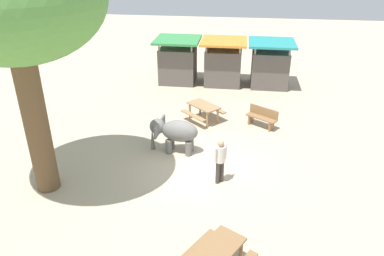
{
  "coord_description": "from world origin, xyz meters",
  "views": [
    {
      "loc": [
        1.34,
        -11.57,
        7.41
      ],
      "look_at": [
        -0.41,
        1.47,
        0.8
      ],
      "focal_mm": 34.96,
      "sensor_mm": 36.0,
      "label": 1
    }
  ],
  "objects_px": {
    "person_handler": "(220,158)",
    "picnic_table_near": "(217,254)",
    "market_stall_green": "(178,63)",
    "elephant": "(175,132)",
    "market_stall_orange": "(223,64)",
    "picnic_table_far": "(204,109)",
    "market_stall_teal": "(270,66)",
    "wooden_bench": "(262,117)"
  },
  "relations": [
    {
      "from": "person_handler",
      "to": "market_stall_orange",
      "type": "distance_m",
      "value": 9.91
    },
    {
      "from": "wooden_bench",
      "to": "market_stall_green",
      "type": "bearing_deg",
      "value": -15.46
    },
    {
      "from": "elephant",
      "to": "person_handler",
      "type": "relative_size",
      "value": 1.2
    },
    {
      "from": "picnic_table_far",
      "to": "picnic_table_near",
      "type": "bearing_deg",
      "value": 140.67
    },
    {
      "from": "picnic_table_near",
      "to": "market_stall_teal",
      "type": "bearing_deg",
      "value": -157.71
    },
    {
      "from": "elephant",
      "to": "market_stall_green",
      "type": "xyz_separation_m",
      "value": [
        -1.22,
        8.03,
        0.28
      ]
    },
    {
      "from": "picnic_table_near",
      "to": "picnic_table_far",
      "type": "relative_size",
      "value": 0.97
    },
    {
      "from": "picnic_table_near",
      "to": "market_stall_teal",
      "type": "height_order",
      "value": "market_stall_teal"
    },
    {
      "from": "wooden_bench",
      "to": "picnic_table_far",
      "type": "xyz_separation_m",
      "value": [
        -2.62,
        0.26,
        0.12
      ]
    },
    {
      "from": "market_stall_orange",
      "to": "picnic_table_near",
      "type": "bearing_deg",
      "value": -87.17
    },
    {
      "from": "person_handler",
      "to": "picnic_table_far",
      "type": "height_order",
      "value": "person_handler"
    },
    {
      "from": "market_stall_green",
      "to": "market_stall_teal",
      "type": "height_order",
      "value": "same"
    },
    {
      "from": "wooden_bench",
      "to": "market_stall_green",
      "type": "distance_m",
      "value": 7.13
    },
    {
      "from": "picnic_table_near",
      "to": "picnic_table_far",
      "type": "height_order",
      "value": "same"
    },
    {
      "from": "elephant",
      "to": "person_handler",
      "type": "xyz_separation_m",
      "value": [
        1.88,
        -1.87,
        0.09
      ]
    },
    {
      "from": "market_stall_green",
      "to": "market_stall_orange",
      "type": "bearing_deg",
      "value": 0.0
    },
    {
      "from": "person_handler",
      "to": "picnic_table_far",
      "type": "distance_m",
      "value": 4.93
    },
    {
      "from": "elephant",
      "to": "market_stall_green",
      "type": "bearing_deg",
      "value": -76.33
    },
    {
      "from": "picnic_table_far",
      "to": "market_stall_green",
      "type": "height_order",
      "value": "market_stall_green"
    },
    {
      "from": "market_stall_teal",
      "to": "picnic_table_far",
      "type": "bearing_deg",
      "value": -121.88
    },
    {
      "from": "person_handler",
      "to": "wooden_bench",
      "type": "relative_size",
      "value": 1.17
    },
    {
      "from": "person_handler",
      "to": "picnic_table_near",
      "type": "height_order",
      "value": "person_handler"
    },
    {
      "from": "picnic_table_near",
      "to": "market_stall_green",
      "type": "height_order",
      "value": "market_stall_green"
    },
    {
      "from": "wooden_bench",
      "to": "picnic_table_near",
      "type": "distance_m",
      "value": 8.55
    },
    {
      "from": "market_stall_green",
      "to": "picnic_table_near",
      "type": "bearing_deg",
      "value": -76.62
    },
    {
      "from": "elephant",
      "to": "picnic_table_near",
      "type": "distance_m",
      "value": 6.13
    },
    {
      "from": "elephant",
      "to": "market_stall_orange",
      "type": "xyz_separation_m",
      "value": [
        1.38,
        8.03,
        0.28
      ]
    },
    {
      "from": "picnic_table_far",
      "to": "market_stall_orange",
      "type": "height_order",
      "value": "market_stall_orange"
    },
    {
      "from": "picnic_table_near",
      "to": "picnic_table_far",
      "type": "xyz_separation_m",
      "value": [
        -1.25,
        8.7,
        0.0
      ]
    },
    {
      "from": "market_stall_teal",
      "to": "wooden_bench",
      "type": "bearing_deg",
      "value": -95.81
    },
    {
      "from": "picnic_table_far",
      "to": "market_stall_teal",
      "type": "relative_size",
      "value": 0.84
    },
    {
      "from": "market_stall_green",
      "to": "wooden_bench",
      "type": "bearing_deg",
      "value": -48.99
    },
    {
      "from": "elephant",
      "to": "picnic_table_near",
      "type": "xyz_separation_m",
      "value": [
        2.06,
        -5.77,
        -0.27
      ]
    },
    {
      "from": "person_handler",
      "to": "market_stall_green",
      "type": "xyz_separation_m",
      "value": [
        -3.09,
        9.89,
        0.19
      ]
    },
    {
      "from": "wooden_bench",
      "to": "market_stall_green",
      "type": "relative_size",
      "value": 0.55
    },
    {
      "from": "market_stall_green",
      "to": "market_stall_orange",
      "type": "height_order",
      "value": "same"
    },
    {
      "from": "picnic_table_far",
      "to": "market_stall_teal",
      "type": "bearing_deg",
      "value": -79.38
    },
    {
      "from": "picnic_table_far",
      "to": "person_handler",
      "type": "bearing_deg",
      "value": 144.96
    },
    {
      "from": "market_stall_orange",
      "to": "person_handler",
      "type": "bearing_deg",
      "value": -87.15
    },
    {
      "from": "elephant",
      "to": "person_handler",
      "type": "bearing_deg",
      "value": 140.17
    },
    {
      "from": "picnic_table_near",
      "to": "market_stall_orange",
      "type": "distance_m",
      "value": 13.82
    },
    {
      "from": "elephant",
      "to": "picnic_table_far",
      "type": "height_order",
      "value": "elephant"
    }
  ]
}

